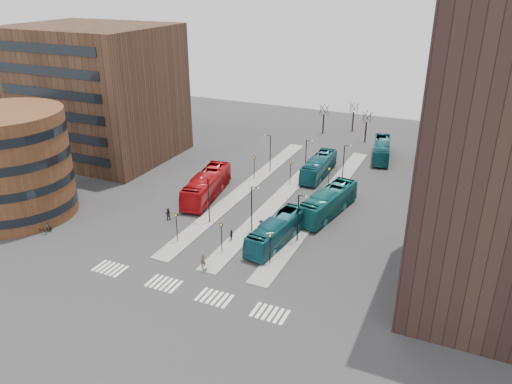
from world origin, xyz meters
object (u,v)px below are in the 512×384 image
at_px(teal_bus_b, 319,166).
at_px(commuter_a, 168,214).
at_px(teal_bus_c, 328,202).
at_px(commuter_b, 231,236).
at_px(red_bus, 207,185).
at_px(teal_bus_d, 382,150).
at_px(bicycle_near, 41,230).
at_px(suitcase, 205,270).
at_px(bicycle_mid, 45,227).
at_px(commuter_c, 261,226).
at_px(teal_bus_a, 277,231).
at_px(bicycle_far, 47,227).
at_px(traveller, 203,261).

bearing_deg(teal_bus_b, commuter_a, -119.92).
bearing_deg(teal_bus_c, commuter_b, -115.22).
xyz_separation_m(red_bus, commuter_a, (-1.04, -8.38, -1.00)).
relative_size(teal_bus_d, bicycle_near, 6.61).
bearing_deg(suitcase, bicycle_mid, -156.59).
xyz_separation_m(suitcase, commuter_c, (1.94, 10.65, 0.60)).
bearing_deg(commuter_c, teal_bus_c, 148.83).
bearing_deg(teal_bus_c, teal_bus_d, 95.23).
height_order(teal_bus_c, commuter_b, teal_bus_c).
xyz_separation_m(commuter_b, commuter_c, (2.39, 3.42, 0.12)).
height_order(teal_bus_a, commuter_b, teal_bus_a).
height_order(red_bus, teal_bus_b, red_bus).
bearing_deg(red_bus, bicycle_far, -136.39).
distance_m(teal_bus_d, commuter_c, 34.52).
height_order(teal_bus_a, traveller, teal_bus_a).
height_order(traveller, bicycle_mid, traveller).
bearing_deg(bicycle_near, bicycle_mid, -0.39).
relative_size(teal_bus_c, commuter_c, 7.13).
xyz_separation_m(teal_bus_c, traveller, (-8.48, -18.41, -0.93)).
bearing_deg(bicycle_far, suitcase, -76.13).
distance_m(teal_bus_c, bicycle_mid, 36.28).
bearing_deg(suitcase, bicycle_near, -154.97).
relative_size(suitcase, teal_bus_c, 0.04).
xyz_separation_m(commuter_b, bicycle_near, (-22.34, -8.06, -0.30)).
distance_m(suitcase, teal_bus_b, 31.98).
bearing_deg(traveller, commuter_c, 58.89).
xyz_separation_m(teal_bus_d, commuter_b, (-10.35, -37.01, -0.83)).
height_order(teal_bus_c, bicycle_near, teal_bus_c).
bearing_deg(bicycle_far, bicycle_mid, -165.84).
xyz_separation_m(teal_bus_b, bicycle_near, (-25.29, -32.69, -1.14)).
relative_size(commuter_b, bicycle_near, 0.87).
xyz_separation_m(traveller, commuter_c, (2.53, 9.94, 0.07)).
bearing_deg(teal_bus_d, bicycle_far, -136.42).
xyz_separation_m(suitcase, red_bus, (-9.56, 17.34, 1.54)).
bearing_deg(teal_bus_d, bicycle_near, -135.85).
distance_m(teal_bus_c, commuter_c, 10.39).
distance_m(teal_bus_c, teal_bus_d, 25.19).
bearing_deg(commuter_b, teal_bus_b, -15.99).
distance_m(teal_bus_a, commuter_c, 3.21).
relative_size(teal_bus_c, bicycle_far, 7.25).
height_order(traveller, commuter_a, commuter_a).
bearing_deg(teal_bus_b, teal_bus_d, 58.96).
bearing_deg(bicycle_near, commuter_b, -70.55).
xyz_separation_m(teal_bus_b, commuter_c, (-0.56, -21.21, -0.72)).
bearing_deg(bicycle_far, teal_bus_b, -24.38).
height_order(teal_bus_b, commuter_a, teal_bus_b).
height_order(teal_bus_c, bicycle_far, teal_bus_c).
height_order(commuter_c, bicycle_mid, commuter_c).
bearing_deg(teal_bus_b, bicycle_near, -127.87).
height_order(traveller, bicycle_far, traveller).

